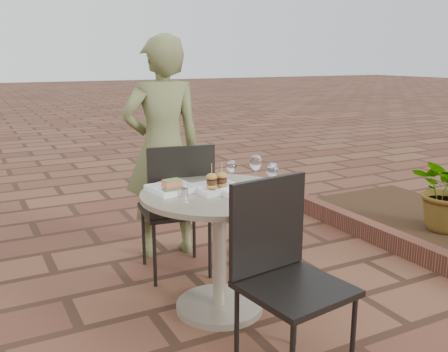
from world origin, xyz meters
name	(u,v)px	position (x,y,z in m)	size (l,w,h in m)	color
ground	(247,328)	(0.00, 0.00, 0.00)	(60.00, 60.00, 0.00)	brown
cafe_table	(219,233)	(-0.04, 0.26, 0.48)	(0.90, 0.90, 0.73)	gray
chair_far	(178,200)	(-0.07, 0.80, 0.55)	(0.50, 0.50, 0.93)	black
chair_near	(282,261)	(-0.04, -0.38, 0.55)	(0.50, 0.50, 0.93)	black
diner	(163,149)	(0.00, 1.25, 0.82)	(0.60, 0.39, 1.64)	brown
plate_salmon	(172,188)	(-0.26, 0.41, 0.75)	(0.27, 0.27, 0.07)	white
plate_sliders	(217,185)	(-0.03, 0.30, 0.76)	(0.26, 0.26, 0.16)	white
plate_tuna	(249,192)	(0.08, 0.13, 0.75)	(0.31, 0.31, 0.03)	white
wine_glass_right	(272,171)	(0.24, 0.15, 0.85)	(0.07, 0.07, 0.17)	white
wine_glass_mid	(232,167)	(0.12, 0.41, 0.83)	(0.06, 0.06, 0.14)	white
wine_glass_far	(256,163)	(0.24, 0.33, 0.86)	(0.08, 0.08, 0.18)	white
steel_ramekin	(184,192)	(-0.25, 0.28, 0.75)	(0.05, 0.05, 0.04)	silver
cutlery_set	(281,193)	(0.26, 0.08, 0.73)	(0.08, 0.17, 0.00)	silver
planter_curb	(411,248)	(1.60, 0.30, 0.07)	(0.12, 3.00, 0.15)	brown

